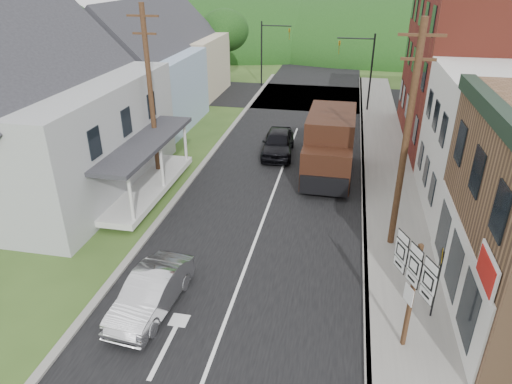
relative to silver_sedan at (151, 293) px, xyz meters
The scene contains 23 objects.
ground 3.46m from the silver_sedan, 40.58° to the left, with size 120.00×120.00×0.00m, color #2D4719.
road 12.49m from the silver_sedan, 78.08° to the left, with size 9.00×90.00×0.02m, color black.
cross_road 29.33m from the silver_sedan, 84.96° to the left, with size 60.00×9.00×0.02m, color black.
sidewalk_right 13.28m from the silver_sedan, 50.29° to the left, with size 2.80×55.00×0.15m, color slate.
curb_right 12.46m from the silver_sedan, 55.07° to the left, with size 0.20×55.00×0.15m, color slate.
curb_left 10.43m from the silver_sedan, 101.48° to the left, with size 0.30×55.00×0.12m, color slate.
storefront_red 24.09m from the silver_sedan, 54.15° to the left, with size 8.00×12.00×10.00m, color maroon.
house_gray 12.99m from the silver_sedan, 138.94° to the left, with size 10.20×12.24×8.35m.
house_blue 21.19m from the silver_sedan, 113.68° to the left, with size 7.14×8.16×7.28m.
house_cream 29.74m from the silver_sedan, 107.55° to the left, with size 7.14×8.16×7.28m.
utility_pole_right 10.74m from the silver_sedan, 34.91° to the left, with size 1.60×0.26×9.00m.
utility_pole_left 11.64m from the silver_sedan, 111.02° to the left, with size 1.60×0.26×9.00m.
traffic_signal_right 26.79m from the silver_sedan, 75.02° to the left, with size 2.87×0.20×6.00m.
traffic_signal_left 32.90m from the silver_sedan, 93.02° to the left, with size 2.87×0.20×6.00m.
tree_left_b 20.68m from the silver_sedan, 135.43° to the left, with size 4.80×4.80×6.94m.
tree_left_c 28.12m from the silver_sedan, 126.48° to the left, with size 5.80×5.80×8.41m.
tree_left_d 35.06m from the silver_sedan, 100.63° to the left, with size 4.80×4.80×6.94m.
forested_ridge 57.27m from the silver_sedan, 87.42° to the left, with size 90.00×30.00×16.00m, color black.
silver_sedan is the anchor object (origin of this frame).
dark_sedan 15.07m from the silver_sedan, 82.46° to the left, with size 1.81×4.50×1.53m, color black.
delivery_van 13.44m from the silver_sedan, 67.26° to the left, with size 2.64×6.21×3.46m.
route_sign_cluster 8.33m from the silver_sedan, ahead, with size 0.91×1.90×3.59m.
warning_sign 9.33m from the silver_sedan, ahead, with size 0.16×0.73×2.67m.
Camera 1 is at (3.25, -13.46, 10.47)m, focal length 32.00 mm.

